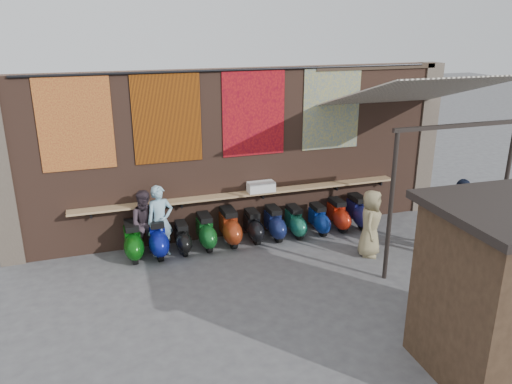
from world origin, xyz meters
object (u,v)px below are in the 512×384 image
(scooter_stool_5, at_px, (253,226))
(scooter_stool_8, at_px, (318,219))
(scooter_stool_4, at_px, (230,227))
(shopper_navy, at_px, (459,219))
(diner_right, at_px, (147,224))
(shopper_tan, at_px, (370,223))
(scooter_stool_2, at_px, (182,238))
(shopper_grey, at_px, (462,222))
(scooter_stool_7, at_px, (295,222))
(scooter_stool_1, at_px, (157,238))
(scooter_stool_6, at_px, (274,223))
(shelf_box, at_px, (261,187))
(scooter_stool_3, at_px, (206,232))
(scooter_stool_9, at_px, (338,215))
(diner_left, at_px, (160,221))
(scooter_stool_0, at_px, (133,241))
(scooter_stool_10, at_px, (358,212))

(scooter_stool_5, xyz_separation_m, scooter_stool_8, (1.68, -0.07, -0.01))
(scooter_stool_4, height_order, shopper_navy, shopper_navy)
(scooter_stool_5, height_order, diner_right, diner_right)
(shopper_tan, bearing_deg, scooter_stool_2, 106.84)
(scooter_stool_8, height_order, shopper_navy, shopper_navy)
(shopper_grey, bearing_deg, scooter_stool_7, -19.70)
(scooter_stool_1, relative_size, scooter_stool_6, 1.10)
(shelf_box, bearing_deg, scooter_stool_3, -168.83)
(scooter_stool_9, bearing_deg, diner_right, -179.83)
(scooter_stool_1, height_order, scooter_stool_4, scooter_stool_1)
(shopper_grey, height_order, shopper_tan, shopper_grey)
(diner_left, relative_size, shopper_tan, 1.06)
(scooter_stool_3, bearing_deg, shopper_navy, -24.14)
(scooter_stool_8, height_order, shopper_tan, shopper_tan)
(scooter_stool_2, xyz_separation_m, shopper_grey, (5.87, -2.14, 0.45))
(shelf_box, bearing_deg, diner_right, -173.84)
(shelf_box, height_order, scooter_stool_6, shelf_box)
(scooter_stool_2, relative_size, scooter_stool_8, 0.96)
(diner_left, xyz_separation_m, shopper_navy, (6.16, -2.26, 0.11))
(scooter_stool_9, height_order, diner_left, diner_left)
(scooter_stool_2, bearing_deg, scooter_stool_5, 2.47)
(scooter_stool_5, bearing_deg, scooter_stool_0, -178.71)
(diner_left, xyz_separation_m, shopper_grey, (6.34, -2.16, -0.02))
(scooter_stool_7, bearing_deg, shopper_tan, -52.60)
(scooter_stool_3, relative_size, shopper_grey, 0.52)
(shopper_tan, bearing_deg, scooter_stool_0, 110.98)
(scooter_stool_3, xyz_separation_m, scooter_stool_7, (2.22, -0.04, -0.03))
(scooter_stool_6, bearing_deg, diner_right, 179.86)
(scooter_stool_2, distance_m, scooter_stool_9, 3.97)
(scooter_stool_8, bearing_deg, scooter_stool_7, 178.26)
(shopper_navy, bearing_deg, scooter_stool_4, -54.97)
(shelf_box, relative_size, shopper_tan, 0.42)
(shelf_box, xyz_separation_m, scooter_stool_9, (1.96, -0.29, -0.86))
(scooter_stool_3, bearing_deg, scooter_stool_9, 0.02)
(scooter_stool_0, xyz_separation_m, scooter_stool_4, (2.24, 0.08, 0.01))
(scooter_stool_7, relative_size, shopper_grey, 0.49)
(scooter_stool_4, xyz_separation_m, scooter_stool_10, (3.38, -0.07, -0.01))
(scooter_stool_0, height_order, scooter_stool_9, scooter_stool_0)
(scooter_stool_6, bearing_deg, shelf_box, 127.25)
(shelf_box, height_order, scooter_stool_10, shelf_box)
(scooter_stool_9, bearing_deg, scooter_stool_4, 179.39)
(diner_right, xyz_separation_m, shopper_grey, (6.64, -2.18, 0.02))
(scooter_stool_5, relative_size, scooter_stool_8, 1.03)
(shelf_box, distance_m, scooter_stool_9, 2.16)
(scooter_stool_0, height_order, scooter_stool_7, scooter_stool_0)
(scooter_stool_7, bearing_deg, scooter_stool_2, -179.61)
(shopper_grey, bearing_deg, shopper_navy, 45.35)
(shopper_navy, bearing_deg, diner_left, -47.97)
(scooter_stool_0, relative_size, shopper_grey, 0.55)
(shopper_tan, bearing_deg, scooter_stool_1, 109.20)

